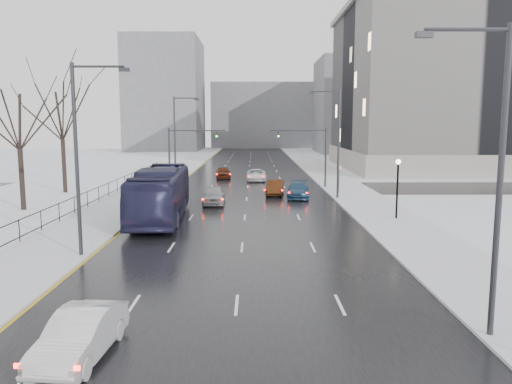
{
  "coord_description": "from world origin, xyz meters",
  "views": [
    {
      "loc": [
        0.67,
        -5.49,
        7.02
      ],
      "look_at": [
        0.81,
        27.01,
        2.5
      ],
      "focal_mm": 35.0,
      "sensor_mm": 36.0,
      "label": 1
    }
  ],
  "objects_px": {
    "streetlight_l_far": "(177,135)",
    "sedan_center_far": "(223,172)",
    "sedan_center_near": "(214,195)",
    "streetlight_r_mid": "(336,138)",
    "no_uturn_sign": "(339,171)",
    "streetlight_l_near": "(81,151)",
    "sedan_left_near": "(80,335)",
    "sedan_right_near": "(275,188)",
    "streetlight_r_near": "(494,168)",
    "mast_signal_left": "(179,150)",
    "tree_park_e": "(66,193)",
    "bus": "(161,193)",
    "tree_park_d": "(24,211)",
    "sedan_right_cross": "(256,175)",
    "mast_signal_right": "(316,150)",
    "sedan_right_far": "(298,190)",
    "lamppost_r_mid": "(398,180)"
  },
  "relations": [
    {
      "from": "sedan_right_cross",
      "to": "sedan_center_near",
      "type": "bearing_deg",
      "value": -102.05
    },
    {
      "from": "streetlight_r_near",
      "to": "sedan_left_near",
      "type": "height_order",
      "value": "streetlight_r_near"
    },
    {
      "from": "lamppost_r_mid",
      "to": "sedan_right_cross",
      "type": "height_order",
      "value": "lamppost_r_mid"
    },
    {
      "from": "tree_park_e",
      "to": "sedan_center_near",
      "type": "height_order",
      "value": "tree_park_e"
    },
    {
      "from": "no_uturn_sign",
      "to": "streetlight_l_near",
      "type": "bearing_deg",
      "value": -125.89
    },
    {
      "from": "streetlight_l_near",
      "to": "lamppost_r_mid",
      "type": "bearing_deg",
      "value": 27.55
    },
    {
      "from": "streetlight_l_far",
      "to": "mast_signal_left",
      "type": "relative_size",
      "value": 1.54
    },
    {
      "from": "streetlight_l_near",
      "to": "streetlight_l_far",
      "type": "xyz_separation_m",
      "value": [
        0.0,
        32.0,
        0.0
      ]
    },
    {
      "from": "tree_park_d",
      "to": "sedan_left_near",
      "type": "relative_size",
      "value": 2.86
    },
    {
      "from": "tree_park_d",
      "to": "sedan_center_near",
      "type": "bearing_deg",
      "value": 11.89
    },
    {
      "from": "sedan_right_near",
      "to": "streetlight_l_far",
      "type": "bearing_deg",
      "value": 145.14
    },
    {
      "from": "sedan_center_far",
      "to": "tree_park_d",
      "type": "bearing_deg",
      "value": -126.72
    },
    {
      "from": "streetlight_l_far",
      "to": "sedan_right_cross",
      "type": "xyz_separation_m",
      "value": [
        9.14,
        2.73,
        -4.88
      ]
    },
    {
      "from": "lamppost_r_mid",
      "to": "mast_signal_right",
      "type": "relative_size",
      "value": 0.66
    },
    {
      "from": "tree_park_d",
      "to": "sedan_center_near",
      "type": "distance_m",
      "value": 15.38
    },
    {
      "from": "lamppost_r_mid",
      "to": "sedan_left_near",
      "type": "distance_m",
      "value": 26.5
    },
    {
      "from": "sedan_center_near",
      "to": "streetlight_l_near",
      "type": "bearing_deg",
      "value": -108.76
    },
    {
      "from": "streetlight_r_near",
      "to": "bus",
      "type": "height_order",
      "value": "streetlight_r_near"
    },
    {
      "from": "tree_park_e",
      "to": "lamppost_r_mid",
      "type": "distance_m",
      "value": 32.52
    },
    {
      "from": "mast_signal_left",
      "to": "sedan_center_near",
      "type": "bearing_deg",
      "value": -67.2
    },
    {
      "from": "streetlight_r_near",
      "to": "mast_signal_left",
      "type": "bearing_deg",
      "value": 112.18
    },
    {
      "from": "mast_signal_right",
      "to": "sedan_center_far",
      "type": "bearing_deg",
      "value": 138.66
    },
    {
      "from": "tree_park_e",
      "to": "sedan_right_cross",
      "type": "distance_m",
      "value": 21.99
    },
    {
      "from": "streetlight_l_far",
      "to": "sedan_center_near",
      "type": "height_order",
      "value": "streetlight_l_far"
    },
    {
      "from": "sedan_right_near",
      "to": "streetlight_r_near",
      "type": "bearing_deg",
      "value": -74.48
    },
    {
      "from": "sedan_center_near",
      "to": "streetlight_r_mid",
      "type": "bearing_deg",
      "value": 13.23
    },
    {
      "from": "tree_park_e",
      "to": "sedan_right_far",
      "type": "distance_m",
      "value": 23.29
    },
    {
      "from": "lamppost_r_mid",
      "to": "sedan_center_near",
      "type": "bearing_deg",
      "value": 152.52
    },
    {
      "from": "mast_signal_left",
      "to": "no_uturn_sign",
      "type": "bearing_deg",
      "value": -13.6
    },
    {
      "from": "mast_signal_left",
      "to": "sedan_center_near",
      "type": "xyz_separation_m",
      "value": [
        4.55,
        -10.83,
        -3.29
      ]
    },
    {
      "from": "streetlight_l_near",
      "to": "mast_signal_left",
      "type": "height_order",
      "value": "streetlight_l_near"
    },
    {
      "from": "bus",
      "to": "mast_signal_right",
      "type": "bearing_deg",
      "value": 49.15
    },
    {
      "from": "tree_park_d",
      "to": "mast_signal_right",
      "type": "relative_size",
      "value": 1.92
    },
    {
      "from": "sedan_right_cross",
      "to": "no_uturn_sign",
      "type": "bearing_deg",
      "value": -52.54
    },
    {
      "from": "streetlight_r_near",
      "to": "mast_signal_right",
      "type": "height_order",
      "value": "streetlight_r_near"
    },
    {
      "from": "streetlight_r_mid",
      "to": "sedan_center_far",
      "type": "distance_m",
      "value": 21.23
    },
    {
      "from": "sedan_right_cross",
      "to": "sedan_right_near",
      "type": "bearing_deg",
      "value": -81.79
    },
    {
      "from": "tree_park_e",
      "to": "bus",
      "type": "relative_size",
      "value": 1.01
    },
    {
      "from": "sedan_left_near",
      "to": "sedan_right_near",
      "type": "relative_size",
      "value": 0.99
    },
    {
      "from": "bus",
      "to": "sedan_right_near",
      "type": "relative_size",
      "value": 3.04
    },
    {
      "from": "streetlight_l_near",
      "to": "sedan_center_near",
      "type": "relative_size",
      "value": 2.19
    },
    {
      "from": "tree_park_e",
      "to": "streetlight_l_near",
      "type": "xyz_separation_m",
      "value": [
        10.03,
        -24.0,
        5.62
      ]
    },
    {
      "from": "streetlight_l_far",
      "to": "sedan_center_far",
      "type": "relative_size",
      "value": 2.27
    },
    {
      "from": "streetlight_r_near",
      "to": "sedan_center_near",
      "type": "distance_m",
      "value": 29.67
    },
    {
      "from": "no_uturn_sign",
      "to": "sedan_center_near",
      "type": "distance_m",
      "value": 13.87
    },
    {
      "from": "sedan_right_cross",
      "to": "sedan_center_far",
      "type": "height_order",
      "value": "sedan_center_far"
    },
    {
      "from": "sedan_left_near",
      "to": "sedan_center_far",
      "type": "distance_m",
      "value": 48.67
    },
    {
      "from": "lamppost_r_mid",
      "to": "mast_signal_right",
      "type": "bearing_deg",
      "value": 101.54
    },
    {
      "from": "no_uturn_sign",
      "to": "sedan_center_near",
      "type": "xyz_separation_m",
      "value": [
        -11.97,
        -6.84,
        -1.48
      ]
    },
    {
      "from": "streetlight_r_mid",
      "to": "no_uturn_sign",
      "type": "bearing_deg",
      "value": 75.52
    }
  ]
}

